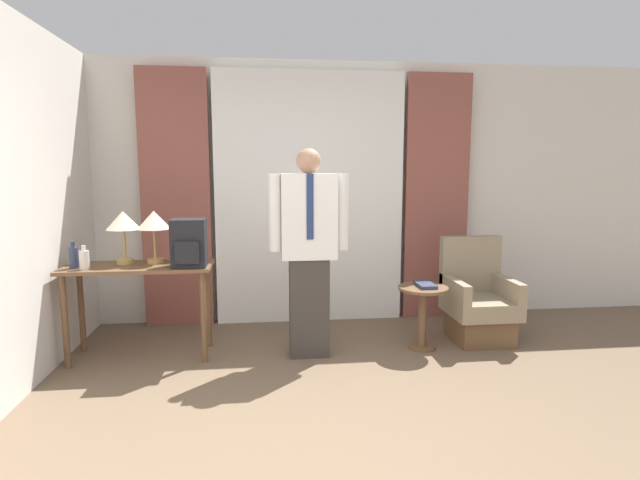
% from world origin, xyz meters
% --- Properties ---
extents(wall_back, '(10.00, 0.06, 2.70)m').
position_xyz_m(wall_back, '(0.00, 3.05, 1.35)').
color(wall_back, silver).
rests_on(wall_back, ground_plane).
extents(curtain_sheer_center, '(1.94, 0.06, 2.58)m').
position_xyz_m(curtain_sheer_center, '(0.00, 2.92, 1.29)').
color(curtain_sheer_center, white).
rests_on(curtain_sheer_center, ground_plane).
extents(curtain_drape_left, '(0.68, 0.06, 2.58)m').
position_xyz_m(curtain_drape_left, '(-1.35, 2.92, 1.29)').
color(curtain_drape_left, brown).
rests_on(curtain_drape_left, ground_plane).
extents(curtain_drape_right, '(0.68, 0.06, 2.58)m').
position_xyz_m(curtain_drape_right, '(1.35, 2.92, 1.29)').
color(curtain_drape_right, brown).
rests_on(curtain_drape_right, ground_plane).
extents(desk, '(1.21, 0.49, 0.80)m').
position_xyz_m(desk, '(-1.54, 2.05, 0.66)').
color(desk, brown).
rests_on(desk, ground_plane).
extents(table_lamp_left, '(0.28, 0.28, 0.45)m').
position_xyz_m(table_lamp_left, '(-1.66, 2.13, 1.15)').
color(table_lamp_left, tan).
rests_on(table_lamp_left, desk).
extents(table_lamp_right, '(0.28, 0.28, 0.45)m').
position_xyz_m(table_lamp_right, '(-1.41, 2.13, 1.15)').
color(table_lamp_right, tan).
rests_on(table_lamp_right, desk).
extents(bottle_near_edge, '(0.08, 0.08, 0.22)m').
position_xyz_m(bottle_near_edge, '(-2.02, 1.97, 0.89)').
color(bottle_near_edge, '#2D3851').
rests_on(bottle_near_edge, desk).
extents(bottle_by_lamp, '(0.08, 0.08, 0.19)m').
position_xyz_m(bottle_by_lamp, '(-1.92, 1.92, 0.88)').
color(bottle_by_lamp, silver).
rests_on(bottle_by_lamp, desk).
extents(backpack, '(0.28, 0.26, 0.40)m').
position_xyz_m(backpack, '(-1.10, 1.94, 0.99)').
color(backpack, black).
rests_on(backpack, desk).
extents(person, '(0.66, 0.22, 1.77)m').
position_xyz_m(person, '(-0.11, 1.90, 0.96)').
color(person, '#38332D').
rests_on(person, ground_plane).
extents(armchair, '(0.58, 0.62, 0.96)m').
position_xyz_m(armchair, '(1.51, 2.13, 0.34)').
color(armchair, brown).
rests_on(armchair, ground_plane).
extents(side_table, '(0.44, 0.44, 0.57)m').
position_xyz_m(side_table, '(0.91, 1.95, 0.38)').
color(side_table, brown).
rests_on(side_table, ground_plane).
extents(book, '(0.14, 0.25, 0.03)m').
position_xyz_m(book, '(0.93, 1.96, 0.58)').
color(book, '#2D334C').
rests_on(book, side_table).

